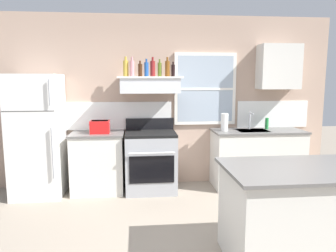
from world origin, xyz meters
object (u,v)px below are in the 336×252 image
(bottle_champagne_gold_foil, at_px, (126,68))
(bottle_brown_stout, at_px, (140,70))
(bottle_amber_wine, at_px, (167,68))
(bottle_blue_liqueur, at_px, (146,69))
(bottle_red_label_wine, at_px, (153,68))
(toaster, at_px, (100,127))
(refrigerator, at_px, (38,136))
(stove_range, at_px, (151,161))
(bottle_balsamic_dark, at_px, (173,70))
(bottle_rose_pink, at_px, (132,68))
(dish_soap_bottle, at_px, (267,123))
(paper_towel_roll, at_px, (225,122))
(bottle_olive_oil_square, at_px, (160,69))
(kitchen_island, at_px, (299,215))

(bottle_champagne_gold_foil, distance_m, bottle_brown_stout, 0.22)
(bottle_amber_wine, bearing_deg, bottle_blue_liqueur, -175.06)
(bottle_brown_stout, xyz_separation_m, bottle_blue_liqueur, (0.09, 0.00, 0.01))
(bottle_red_label_wine, bearing_deg, toaster, -170.71)
(refrigerator, bearing_deg, stove_range, 0.79)
(stove_range, bearing_deg, bottle_balsamic_dark, 15.97)
(bottle_rose_pink, distance_m, dish_soap_bottle, 2.31)
(toaster, relative_size, bottle_red_label_wine, 1.03)
(bottle_amber_wine, height_order, bottle_balsamic_dark, bottle_amber_wine)
(stove_range, distance_m, bottle_red_label_wine, 1.41)
(paper_towel_roll, relative_size, dish_soap_bottle, 1.50)
(toaster, xyz_separation_m, bottle_blue_liqueur, (0.70, 0.09, 0.85))
(bottle_olive_oil_square, relative_size, bottle_amber_wine, 0.90)
(bottle_champagne_gold_foil, height_order, bottle_red_label_wine, bottle_champagne_gold_foil)
(bottle_champagne_gold_foil, relative_size, dish_soap_bottle, 1.63)
(bottle_blue_liqueur, bearing_deg, paper_towel_roll, -1.67)
(bottle_balsamic_dark, xyz_separation_m, kitchen_island, (0.93, -2.18, -1.38))
(bottle_champagne_gold_foil, bearing_deg, bottle_brown_stout, -13.92)
(bottle_rose_pink, xyz_separation_m, bottle_olive_oil_square, (0.42, 0.04, -0.01))
(bottle_brown_stout, relative_size, bottle_blue_liqueur, 0.89)
(toaster, xyz_separation_m, stove_range, (0.75, 0.02, -0.54))
(bottle_olive_oil_square, height_order, bottle_balsamic_dark, bottle_olive_oil_square)
(bottle_blue_liqueur, distance_m, bottle_balsamic_dark, 0.41)
(bottle_olive_oil_square, distance_m, dish_soap_bottle, 1.93)
(paper_towel_roll, bearing_deg, bottle_champagne_gold_foil, 176.75)
(toaster, xyz_separation_m, kitchen_island, (2.04, -2.06, -0.55))
(bottle_blue_liqueur, distance_m, dish_soap_bottle, 2.11)
(refrigerator, distance_m, bottle_balsamic_dark, 2.22)
(bottle_champagne_gold_foil, height_order, bottle_amber_wine, bottle_champagne_gold_foil)
(refrigerator, distance_m, toaster, 0.91)
(refrigerator, bearing_deg, bottle_blue_liqueur, 3.42)
(bottle_champagne_gold_foil, height_order, paper_towel_roll, bottle_champagne_gold_foil)
(kitchen_island, bearing_deg, bottle_champagne_gold_foil, 126.81)
(refrigerator, relative_size, bottle_rose_pink, 6.15)
(refrigerator, xyz_separation_m, stove_range, (1.65, 0.02, -0.42))
(toaster, height_order, bottle_amber_wine, bottle_amber_wine)
(bottle_olive_oil_square, xyz_separation_m, paper_towel_roll, (1.00, -0.09, -0.81))
(toaster, xyz_separation_m, bottle_red_label_wine, (0.80, 0.13, 0.86))
(bottle_blue_liqueur, distance_m, bottle_amber_wine, 0.32)
(bottle_blue_liqueur, relative_size, kitchen_island, 0.19)
(kitchen_island, bearing_deg, bottle_blue_liqueur, 121.92)
(bottle_olive_oil_square, bearing_deg, bottle_balsamic_dark, -7.93)
(dish_soap_bottle, bearing_deg, bottle_blue_liqueur, -178.08)
(bottle_blue_liqueur, xyz_separation_m, kitchen_island, (1.34, -2.15, -1.40))
(bottle_blue_liqueur, bearing_deg, dish_soap_bottle, 1.92)
(bottle_champagne_gold_foil, relative_size, paper_towel_roll, 1.09)
(bottle_rose_pink, xyz_separation_m, paper_towel_roll, (1.42, -0.05, -0.82))
(bottle_red_label_wine, xyz_separation_m, paper_towel_roll, (1.11, -0.08, -0.82))
(bottle_balsamic_dark, bearing_deg, stove_range, -164.03)
(bottle_brown_stout, distance_m, kitchen_island, 2.93)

